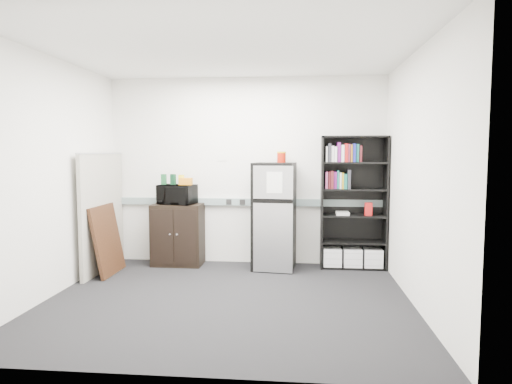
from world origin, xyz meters
TOP-DOWN VIEW (x-y plane):
  - floor at (0.00, 0.00)m, footprint 4.00×4.00m
  - wall_back at (0.00, 1.75)m, footprint 4.00×0.02m
  - wall_right at (2.00, 0.00)m, footprint 0.02×3.50m
  - wall_left at (-2.00, 0.00)m, footprint 0.02×3.50m
  - ceiling at (0.00, 0.00)m, footprint 4.00×3.50m
  - electrical_raceway at (0.00, 1.72)m, footprint 3.92×0.05m
  - wall_note at (-0.35, 1.74)m, footprint 0.14×0.00m
  - bookshelf at (1.53, 1.57)m, footprint 0.90×0.34m
  - cubicle_partition at (-1.90, 1.08)m, footprint 0.06×1.30m
  - cabinet at (-0.97, 1.50)m, footprint 0.71×0.47m
  - microwave at (-0.97, 1.48)m, footprint 0.56×0.43m
  - snack_box_a at (-1.17, 1.52)m, footprint 0.07×0.05m
  - snack_box_b at (-1.03, 1.52)m, footprint 0.08×0.07m
  - snack_box_c at (-0.91, 1.52)m, footprint 0.08×0.06m
  - snack_bag at (-0.83, 1.47)m, footprint 0.18×0.10m
  - refrigerator at (0.43, 1.42)m, footprint 0.61×0.64m
  - coffee_can at (0.52, 1.55)m, footprint 0.13×0.13m
  - framed_poster at (-1.77, 0.92)m, footprint 0.21×0.73m

SIDE VIEW (x-z plane):
  - floor at x=0.00m, z-range 0.00..0.00m
  - cabinet at x=-0.97m, z-range 0.00..0.88m
  - framed_poster at x=-1.77m, z-range 0.00..0.93m
  - refrigerator at x=0.43m, z-range 0.00..1.48m
  - cubicle_partition at x=-1.90m, z-range 0.00..1.62m
  - electrical_raceway at x=0.00m, z-range 0.85..0.95m
  - bookshelf at x=1.53m, z-range -0.01..1.84m
  - microwave at x=-0.97m, z-range 0.88..1.16m
  - snack_bag at x=-0.83m, z-range 1.16..1.26m
  - snack_box_c at x=-0.91m, z-range 1.16..1.30m
  - snack_box_a at x=-1.17m, z-range 1.16..1.31m
  - snack_box_b at x=-1.03m, z-range 1.16..1.31m
  - wall_back at x=0.00m, z-range 0.00..2.70m
  - wall_right at x=2.00m, z-range 0.00..2.70m
  - wall_left at x=-2.00m, z-range 0.00..2.70m
  - wall_note at x=-0.35m, z-range 1.50..1.60m
  - coffee_can at x=0.52m, z-range 1.48..1.66m
  - ceiling at x=0.00m, z-range 2.69..2.71m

